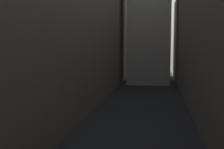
% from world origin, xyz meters
% --- Properties ---
extents(ground_plane, '(264.00, 264.00, 0.00)m').
position_xyz_m(ground_plane, '(0.00, 48.00, 0.00)').
color(ground_plane, '#232326').
extents(building_block_left, '(15.98, 108.00, 23.47)m').
position_xyz_m(building_block_left, '(-13.49, 50.00, 11.73)').
color(building_block_left, '#756B5B').
rests_on(building_block_left, ground).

